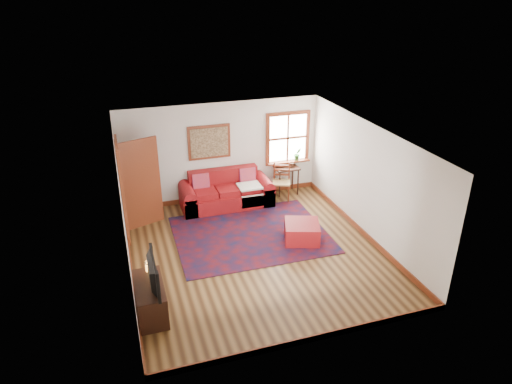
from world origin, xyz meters
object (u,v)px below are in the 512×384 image
object	(u,v)px
red_ottoman	(302,232)
side_table	(287,172)
ladder_back_chair	(281,180)
red_leather_sofa	(226,194)
media_cabinet	(150,299)

from	to	relation	value
red_ottoman	side_table	distance (m)	2.49
side_table	ladder_back_chair	distance (m)	0.38
red_leather_sofa	side_table	bearing A→B (deg)	7.33
red_leather_sofa	side_table	xyz separation A→B (m)	(1.68, 0.22, 0.32)
side_table	media_cabinet	bearing A→B (deg)	-135.80
ladder_back_chair	red_ottoman	bearing A→B (deg)	-98.87
ladder_back_chair	red_leather_sofa	bearing A→B (deg)	177.69
red_leather_sofa	media_cabinet	xyz separation A→B (m)	(-2.24, -3.59, -0.00)
red_leather_sofa	side_table	world-z (taller)	red_leather_sofa
ladder_back_chair	media_cabinet	bearing A→B (deg)	-136.10
red_ottoman	media_cabinet	xyz separation A→B (m)	(-3.34, -1.42, 0.08)
red_leather_sofa	media_cabinet	distance (m)	4.23
ladder_back_chair	side_table	bearing A→B (deg)	48.43
red_ottoman	side_table	bearing A→B (deg)	95.51
red_leather_sofa	red_ottoman	bearing A→B (deg)	-63.03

